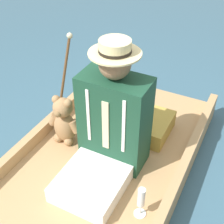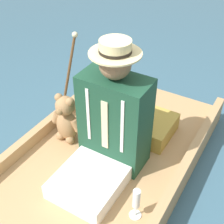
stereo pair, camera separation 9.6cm
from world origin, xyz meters
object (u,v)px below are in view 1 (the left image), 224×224
(seated_person, at_px, (110,126))
(wine_glass, at_px, (141,199))
(walking_cane, at_px, (64,75))
(teddy_bear, at_px, (64,121))

(seated_person, distance_m, wine_glass, 0.49)
(wine_glass, relative_size, walking_cane, 0.31)
(teddy_bear, relative_size, walking_cane, 0.55)
(seated_person, height_order, wine_glass, seated_person)
(teddy_bear, xyz_separation_m, walking_cane, (0.12, -0.22, 0.23))
(teddy_bear, height_order, wine_glass, teddy_bear)
(teddy_bear, distance_m, walking_cane, 0.34)
(seated_person, xyz_separation_m, walking_cane, (0.52, -0.27, 0.09))
(seated_person, relative_size, wine_glass, 4.01)
(wine_glass, height_order, walking_cane, walking_cane)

